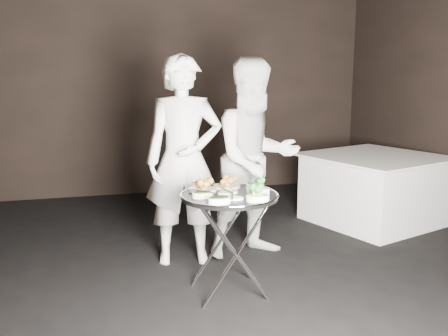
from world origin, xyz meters
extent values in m
cube|color=black|center=(0.00, 0.00, -0.03)|extent=(6.00, 7.00, 0.05)
cube|color=black|center=(0.00, 3.52, 1.50)|extent=(6.00, 0.05, 3.00)
cylinder|color=silver|center=(0.08, -0.17, 0.37)|extent=(0.52, 0.02, 0.76)
cylinder|color=silver|center=(0.08, -0.17, 0.37)|extent=(0.52, 0.02, 0.76)
cylinder|color=silver|center=(0.08, 0.23, 0.37)|extent=(0.52, 0.02, 0.76)
cylinder|color=silver|center=(0.08, 0.23, 0.37)|extent=(0.52, 0.02, 0.76)
cylinder|color=silver|center=(-0.14, 0.03, 0.73)|extent=(0.02, 0.44, 0.02)
cylinder|color=silver|center=(0.30, 0.03, 0.73)|extent=(0.02, 0.44, 0.02)
cylinder|color=black|center=(0.08, 0.03, 0.76)|extent=(0.72, 0.72, 0.03)
torus|color=silver|center=(0.08, 0.03, 0.78)|extent=(0.74, 0.74, 0.02)
cylinder|color=beige|center=(-0.09, 0.19, 0.79)|extent=(0.22, 0.22, 0.02)
cylinder|color=beige|center=(0.12, 0.25, 0.79)|extent=(0.21, 0.21, 0.02)
cylinder|color=white|center=(0.31, 0.15, 0.80)|extent=(0.11, 0.11, 0.04)
cylinder|color=silver|center=(-0.10, 0.19, 0.83)|extent=(0.10, 0.17, 0.01)
cylinder|color=silver|center=(0.13, 0.24, 0.83)|extent=(0.10, 0.17, 0.01)
cylinder|color=silver|center=(0.31, 0.16, 0.83)|extent=(0.02, 0.19, 0.01)
cylinder|color=silver|center=(-0.14, -0.02, 0.83)|extent=(0.14, 0.14, 0.01)
cylinder|color=silver|center=(0.30, -0.02, 0.83)|extent=(0.15, 0.14, 0.01)
cylinder|color=silver|center=(0.08, 0.04, 0.83)|extent=(0.04, 0.19, 0.01)
imported|color=silver|center=(-0.12, 0.79, 0.92)|extent=(0.72, 0.52, 1.83)
imported|color=silver|center=(0.53, 0.78, 0.90)|extent=(0.98, 0.82, 1.81)
cube|color=white|center=(2.15, 1.40, 0.37)|extent=(1.20, 1.20, 0.75)
cube|color=white|center=(2.15, 1.40, 0.76)|extent=(1.35, 1.35, 0.02)
camera|label=1|loc=(-0.89, -3.44, 1.66)|focal=40.00mm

